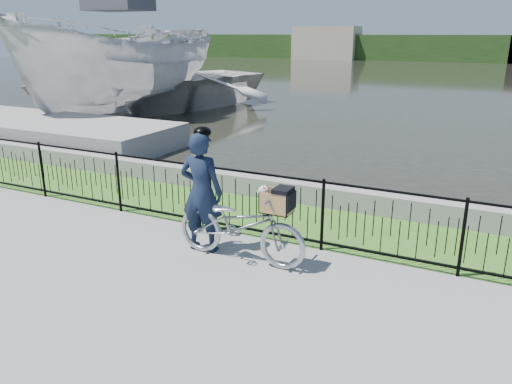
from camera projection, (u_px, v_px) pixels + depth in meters
The scene contains 12 objects.
ground at pixel (213, 280), 6.85m from camera, with size 120.00×120.00×0.00m, color gray.
grass_strip at pixel (287, 219), 9.07m from camera, with size 60.00×2.00×0.01m, color #3D6F22.
water at pixel (455, 81), 35.02m from camera, with size 120.00×120.00×0.00m, color black.
quay_wall at pixel (307, 193), 9.86m from camera, with size 60.00×0.30×0.40m, color gray.
fence at pixel (263, 206), 8.04m from camera, with size 14.00×0.06×1.15m, color black, non-canonical shape.
far_treeline at pixel (481, 48), 57.62m from camera, with size 120.00×6.00×3.00m, color #26431A.
far_building_left at pixel (326, 43), 63.35m from camera, with size 8.00×4.00×4.00m, color #ACA08A.
dock at pixel (30, 129), 15.66m from camera, with size 10.00×3.00×0.70m, color gray.
bicycle_rig at pixel (241, 225), 7.29m from camera, with size 2.07×0.72×1.23m.
cyclist at pixel (201, 191), 7.54m from camera, with size 0.72×0.50×1.93m.
boat_near at pixel (123, 67), 18.78m from camera, with size 4.51×10.09×5.59m.
boat_far at pixel (149, 84), 21.72m from camera, with size 11.11×12.85×2.23m.
Camera 1 is at (3.25, -5.26, 3.23)m, focal length 35.00 mm.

